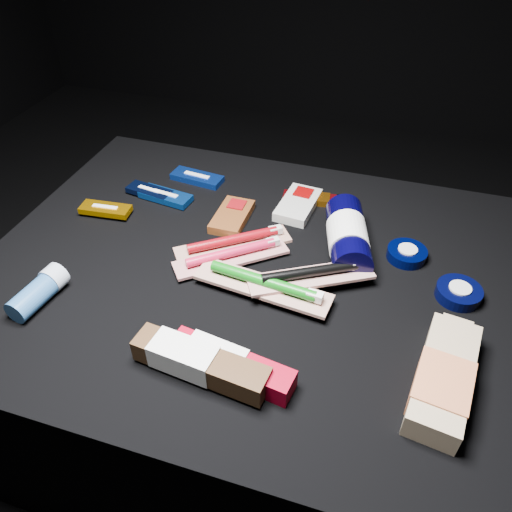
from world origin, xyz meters
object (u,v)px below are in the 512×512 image
(bodywash_bottle, at_px, (443,380))
(lotion_bottle, at_px, (348,236))
(toothpaste_carton_red, at_px, (226,363))
(deodorant_stick, at_px, (39,292))

(bodywash_bottle, bearing_deg, lotion_bottle, 132.65)
(lotion_bottle, height_order, bodywash_bottle, lotion_bottle)
(lotion_bottle, distance_m, toothpaste_carton_red, 0.35)
(lotion_bottle, bearing_deg, bodywash_bottle, -70.81)
(bodywash_bottle, xyz_separation_m, toothpaste_carton_red, (-0.31, -0.06, -0.00))
(lotion_bottle, relative_size, deodorant_stick, 2.08)
(deodorant_stick, bearing_deg, toothpaste_carton_red, 0.54)
(bodywash_bottle, xyz_separation_m, deodorant_stick, (-0.66, -0.02, 0.00))
(toothpaste_carton_red, bearing_deg, lotion_bottle, 78.14)
(deodorant_stick, bearing_deg, lotion_bottle, 38.62)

